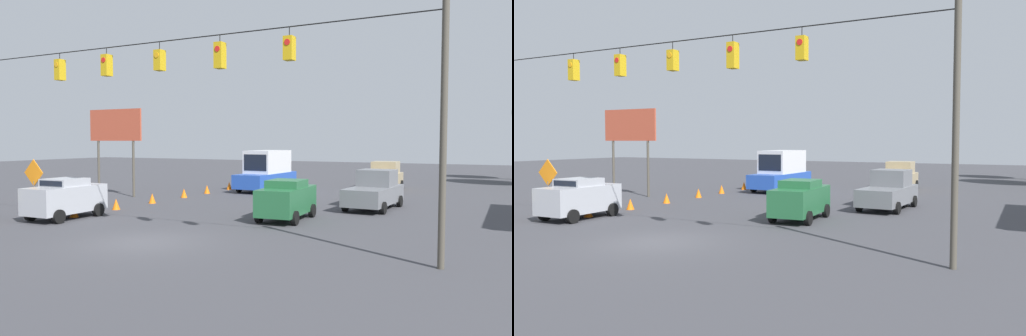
% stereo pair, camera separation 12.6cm
% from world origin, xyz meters
% --- Properties ---
extents(ground_plane, '(140.00, 140.00, 0.00)m').
position_xyz_m(ground_plane, '(0.00, 0.00, 0.00)').
color(ground_plane, '#3D3D42').
extents(overhead_signal_span, '(20.51, 0.38, 8.36)m').
position_xyz_m(overhead_signal_span, '(0.03, -1.05, 5.32)').
color(overhead_signal_span, '#4C473D').
rests_on(overhead_signal_span, ground_plane).
extents(box_truck_blue_withflow_far, '(2.55, 6.21, 2.99)m').
position_xyz_m(box_truck_blue_withflow_far, '(4.44, -19.19, 1.47)').
color(box_truck_blue_withflow_far, '#234CB2').
rests_on(box_truck_blue_withflow_far, ground_plane).
extents(pickup_truck_tan_oncoming_deep, '(2.34, 5.20, 2.12)m').
position_xyz_m(pickup_truck_tan_oncoming_deep, '(-3.15, -24.04, 0.98)').
color(pickup_truck_tan_oncoming_deep, tan).
rests_on(pickup_truck_tan_oncoming_deep, ground_plane).
extents(sedan_silver_parked_shoulder, '(2.09, 3.86, 1.92)m').
position_xyz_m(sedan_silver_parked_shoulder, '(7.01, -2.67, 1.00)').
color(sedan_silver_parked_shoulder, '#A8AAB2').
rests_on(sedan_silver_parked_shoulder, ground_plane).
extents(pickup_truck_grey_oncoming_far, '(2.41, 5.14, 2.12)m').
position_xyz_m(pickup_truck_grey_oncoming_far, '(-5.22, -12.89, 0.98)').
color(pickup_truck_grey_oncoming_far, slate).
rests_on(pickup_truck_grey_oncoming_far, ground_plane).
extents(sedan_green_crossing_near, '(2.15, 4.05, 1.89)m').
position_xyz_m(sedan_green_crossing_near, '(-2.53, -7.17, 0.98)').
color(sedan_green_crossing_near, '#236038').
rests_on(sedan_green_crossing_near, ground_plane).
extents(traffic_cone_nearest, '(0.42, 0.42, 0.59)m').
position_xyz_m(traffic_cone_nearest, '(7.00, -3.16, 0.30)').
color(traffic_cone_nearest, orange).
rests_on(traffic_cone_nearest, ground_plane).
extents(traffic_cone_second, '(0.42, 0.42, 0.59)m').
position_xyz_m(traffic_cone_second, '(7.05, -6.11, 0.30)').
color(traffic_cone_second, orange).
rests_on(traffic_cone_second, ground_plane).
extents(traffic_cone_third, '(0.42, 0.42, 0.59)m').
position_xyz_m(traffic_cone_third, '(7.09, -9.17, 0.30)').
color(traffic_cone_third, orange).
rests_on(traffic_cone_third, ground_plane).
extents(traffic_cone_fourth, '(0.42, 0.42, 0.59)m').
position_xyz_m(traffic_cone_fourth, '(7.15, -12.46, 0.30)').
color(traffic_cone_fourth, orange).
rests_on(traffic_cone_fourth, ground_plane).
extents(traffic_cone_fifth, '(0.42, 0.42, 0.59)m').
position_xyz_m(traffic_cone_fifth, '(7.23, -15.31, 0.30)').
color(traffic_cone_fifth, orange).
rests_on(traffic_cone_fifth, ground_plane).
extents(traffic_cone_farthest, '(0.42, 0.42, 0.59)m').
position_xyz_m(traffic_cone_farthest, '(7.24, -18.42, 0.30)').
color(traffic_cone_farthest, orange).
rests_on(traffic_cone_farthest, ground_plane).
extents(roadside_billboard, '(4.43, 0.16, 5.83)m').
position_xyz_m(roadside_billboard, '(11.92, -11.30, 4.35)').
color(roadside_billboard, '#4C473D').
rests_on(roadside_billboard, ground_plane).
extents(work_zone_sign, '(1.27, 0.06, 2.84)m').
position_xyz_m(work_zone_sign, '(8.15, -1.84, 1.99)').
color(work_zone_sign, slate).
rests_on(work_zone_sign, ground_plane).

